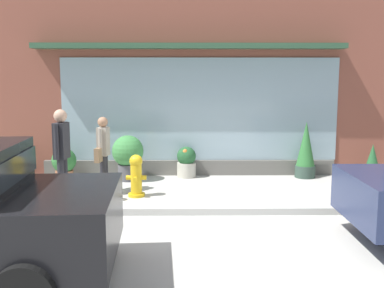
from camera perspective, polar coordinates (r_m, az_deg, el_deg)
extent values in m
plane|color=#B2AFA8|center=(8.11, -0.23, -8.31)|extent=(60.00, 60.00, 0.00)
cube|color=#B2B2AD|center=(7.90, -0.22, -8.30)|extent=(14.00, 0.24, 0.12)
cube|color=brown|center=(10.97, -0.34, 9.78)|extent=(14.00, 0.36, 5.20)
cube|color=#8CA5B2|center=(10.80, 1.00, 4.35)|extent=(6.53, 0.03, 2.42)
cube|color=#2D5138|center=(10.64, -0.34, 12.17)|extent=(7.13, 0.56, 0.12)
cube|color=#605E59|center=(10.96, -0.33, -2.94)|extent=(6.93, 0.20, 0.36)
cylinder|color=gold|center=(9.09, -6.96, -6.33)|extent=(0.33, 0.33, 0.06)
cylinder|color=gold|center=(9.02, -7.00, -4.38)|extent=(0.22, 0.22, 0.57)
sphere|color=gold|center=(8.95, -7.04, -2.15)|extent=(0.26, 0.26, 0.26)
cylinder|color=gold|center=(9.03, -7.96, -4.20)|extent=(0.10, 0.09, 0.09)
cylinder|color=gold|center=(9.00, -6.04, -4.21)|extent=(0.10, 0.09, 0.09)
cylinder|color=gold|center=(8.86, -7.11, -4.42)|extent=(0.09, 0.10, 0.09)
cylinder|color=#232328|center=(9.39, -11.08, -3.76)|extent=(0.12, 0.12, 0.76)
cylinder|color=#232328|center=(9.52, -10.82, -3.58)|extent=(0.12, 0.12, 0.76)
cube|color=#9E9384|center=(9.34, -11.06, 0.32)|extent=(0.23, 0.30, 0.57)
sphere|color=#A37556|center=(9.29, -11.13, 2.73)|extent=(0.21, 0.21, 0.21)
cylinder|color=#9E9384|center=(9.16, -11.42, 0.25)|extent=(0.08, 0.08, 0.54)
cylinder|color=#9E9384|center=(9.52, -10.72, 0.57)|extent=(0.08, 0.08, 0.54)
cube|color=#846647|center=(9.12, -11.67, -1.38)|extent=(0.13, 0.25, 0.28)
cylinder|color=#232328|center=(8.59, -16.09, -4.70)|extent=(0.12, 0.12, 0.87)
cylinder|color=#232328|center=(8.74, -15.64, -4.46)|extent=(0.12, 0.12, 0.87)
cube|color=#232328|center=(8.53, -16.06, 0.40)|extent=(0.24, 0.35, 0.65)
sphere|color=tan|center=(8.48, -16.19, 3.41)|extent=(0.24, 0.24, 0.24)
cylinder|color=#232328|center=(8.34, -16.64, 0.31)|extent=(0.08, 0.08, 0.62)
cylinder|color=#232328|center=(8.72, -15.52, 0.70)|extent=(0.08, 0.08, 0.62)
cylinder|color=black|center=(6.50, -15.54, -10.07)|extent=(0.62, 0.22, 0.61)
cylinder|color=#4C4C51|center=(10.48, -8.00, -3.52)|extent=(0.46, 0.46, 0.37)
sphere|color=#3D8442|center=(10.39, -8.05, -0.87)|extent=(0.71, 0.71, 0.71)
cylinder|color=#33473D|center=(11.01, 13.98, -3.35)|extent=(0.47, 0.47, 0.28)
cone|color=#2D6B33|center=(10.90, 14.10, 0.05)|extent=(0.43, 0.43, 1.04)
cylinder|color=#9E6042|center=(10.89, -15.68, -3.75)|extent=(0.41, 0.41, 0.21)
sphere|color=#2D6B33|center=(10.82, -15.75, -1.98)|extent=(0.56, 0.56, 0.56)
cylinder|color=#B7B2A3|center=(11.32, 21.58, -3.60)|extent=(0.38, 0.38, 0.19)
cone|color=#23562D|center=(11.25, 21.69, -1.58)|extent=(0.34, 0.34, 0.62)
cylinder|color=#33473D|center=(11.36, -21.08, -3.18)|extent=(0.38, 0.38, 0.33)
sphere|color=#4C934C|center=(11.31, -21.16, -1.64)|extent=(0.41, 0.41, 0.41)
sphere|color=orange|center=(11.41, -21.26, -0.96)|extent=(0.08, 0.08, 0.08)
cylinder|color=#B7B2A3|center=(10.71, -0.70, -3.25)|extent=(0.44, 0.44, 0.34)
sphere|color=#23562D|center=(10.65, -0.70, -1.53)|extent=(0.45, 0.45, 0.45)
sphere|color=#B266B7|center=(10.67, -0.39, -0.91)|extent=(0.13, 0.13, 0.13)
sphere|color=orange|center=(10.50, -0.86, -0.95)|extent=(0.12, 0.12, 0.12)
sphere|color=#E5C64C|center=(10.69, -1.24, -1.02)|extent=(0.09, 0.09, 0.09)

